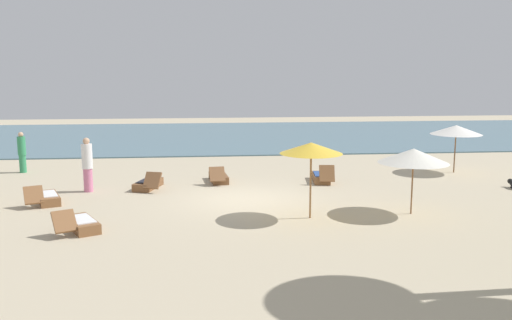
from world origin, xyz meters
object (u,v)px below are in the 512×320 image
at_px(umbrella_0, 311,148).
at_px(lounger_3, 81,224).
at_px(umbrella_2, 456,130).
at_px(lounger_5, 218,177).
at_px(lounger_6, 321,177).
at_px(person_0, 87,165).
at_px(person_1, 22,152).
at_px(lounger_1, 47,198).
at_px(umbrella_3, 414,156).
at_px(lounger_2, 149,184).

distance_m(umbrella_0, lounger_3, 6.73).
bearing_deg(umbrella_2, lounger_5, -174.54).
bearing_deg(umbrella_2, umbrella_0, -139.07).
distance_m(lounger_6, person_0, 8.68).
height_order(umbrella_0, umbrella_2, umbrella_0).
bearing_deg(person_0, umbrella_2, 8.58).
relative_size(lounger_5, person_1, 1.03).
height_order(umbrella_0, lounger_1, umbrella_0).
bearing_deg(person_1, lounger_3, -64.47).
bearing_deg(umbrella_0, lounger_5, 114.80).
bearing_deg(lounger_3, umbrella_3, 4.63).
bearing_deg(umbrella_2, lounger_3, -153.13).
relative_size(umbrella_2, umbrella_3, 1.00).
distance_m(umbrella_0, lounger_5, 6.29).
distance_m(lounger_3, lounger_5, 7.21).
relative_size(umbrella_2, lounger_2, 1.18).
xyz_separation_m(umbrella_0, lounger_6, (1.43, 5.07, -1.89)).
relative_size(umbrella_3, lounger_3, 1.17).
bearing_deg(umbrella_0, umbrella_2, 40.93).
xyz_separation_m(lounger_1, lounger_3, (1.74, -3.19, 0.00)).
distance_m(lounger_2, lounger_3, 5.25).
relative_size(lounger_3, person_0, 0.92).
height_order(umbrella_3, lounger_2, umbrella_3).
height_order(lounger_2, lounger_6, lounger_6).
xyz_separation_m(lounger_1, lounger_2, (3.09, 1.88, 0.00)).
relative_size(umbrella_0, lounger_6, 1.33).
bearing_deg(lounger_2, umbrella_3, -27.63).
xyz_separation_m(lounger_1, person_1, (-2.44, 5.56, 0.69)).
distance_m(umbrella_2, lounger_6, 6.30).
xyz_separation_m(umbrella_0, lounger_1, (-8.17, 2.59, -1.89)).
relative_size(umbrella_0, umbrella_2, 1.07).
relative_size(lounger_2, person_0, 0.92).
distance_m(umbrella_3, lounger_1, 11.66).
relative_size(umbrella_0, person_1, 1.31).
bearing_deg(lounger_5, umbrella_2, 5.46).
distance_m(lounger_3, person_0, 4.92).
height_order(umbrella_0, lounger_6, umbrella_0).
relative_size(lounger_5, lounger_6, 1.04).
bearing_deg(person_1, lounger_5, -18.45).
relative_size(umbrella_2, lounger_3, 1.18).
bearing_deg(lounger_5, person_0, -164.99).
bearing_deg(umbrella_0, person_1, 142.49).
relative_size(lounger_2, lounger_6, 1.06).
bearing_deg(lounger_6, person_1, 165.67).
xyz_separation_m(umbrella_3, lounger_5, (-5.64, 5.28, -1.60)).
xyz_separation_m(umbrella_3, lounger_1, (-11.30, 2.42, -1.60)).
xyz_separation_m(umbrella_2, person_0, (-14.54, -2.19, -0.82)).
relative_size(lounger_2, lounger_3, 1.00).
height_order(umbrella_0, lounger_3, umbrella_0).
distance_m(umbrella_0, person_1, 13.43).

